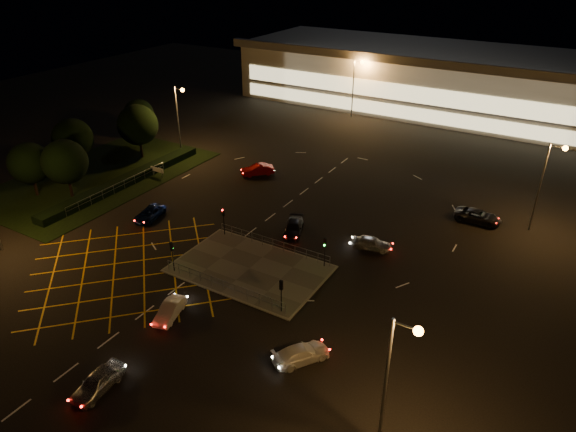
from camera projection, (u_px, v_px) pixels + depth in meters
The scene contains 26 objects.
ground at pixel (245, 254), 51.90m from camera, with size 180.00×180.00×0.00m, color black.
pedestrian_island at pixel (250, 269), 49.45m from camera, with size 14.00×9.00×0.12m, color #4C4944.
grass_verge at pixel (99, 176), 69.01m from camera, with size 18.00×30.00×0.08m, color black.
hedge at pixel (126, 181), 66.55m from camera, with size 2.00×26.00×1.00m, color black.
supermarket at pixel (432, 78), 96.38m from camera, with size 72.00×26.50×10.50m.
streetlight_se at pixel (395, 369), 29.00m from camera, with size 1.78×0.56×10.03m.
streetlight_nw at pixel (179, 111), 73.04m from camera, with size 1.78×0.56×10.03m.
streetlight_ne at pixel (547, 176), 52.99m from camera, with size 1.78×0.56×10.03m.
streetlight_far_left at pixel (356, 80), 89.50m from camera, with size 1.78×0.56×10.03m.
signal_sw at pixel (172, 250), 48.03m from camera, with size 0.28×0.30×3.15m.
signal_se at pixel (281, 289), 42.64m from camera, with size 0.28×0.30×3.15m.
signal_nw at pixel (224, 216), 54.09m from camera, with size 0.28×0.30×3.15m.
signal_ne at pixel (325, 246), 48.70m from camera, with size 0.28×0.30×3.15m.
tree_a at pixel (29, 163), 61.81m from camera, with size 5.04×5.04×6.86m.
tree_b at pixel (73, 139), 68.63m from camera, with size 5.40×5.40×7.35m.
tree_c at pixel (138, 125), 72.76m from camera, with size 5.76×5.76×7.84m.
tree_d at pixel (139, 114), 80.44m from camera, with size 4.68×4.68×6.37m.
tree_e at pixel (65, 162), 61.39m from camera, with size 5.40×5.40×7.35m.
car_near_silver at pixel (98, 382), 35.86m from camera, with size 1.70×4.23×1.44m, color #B2B4BA.
car_queue_white at pixel (170, 310), 42.95m from camera, with size 1.34×3.86×1.27m, color silver.
car_left_blue at pixel (150, 214), 58.27m from camera, with size 2.05×4.44×1.23m, color #0B1846.
car_far_dkgrey at pixel (294, 228), 55.32m from camera, with size 1.84×4.52×1.31m, color black.
car_right_silver at pixel (371, 243), 52.46m from camera, with size 1.61×4.00×1.36m, color silver.
car_circ_red at pixel (258, 170), 69.22m from camera, with size 1.53×4.39×1.45m, color #980B10.
car_east_grey at pixel (478, 216), 57.54m from camera, with size 2.35×5.09×1.42m, color black.
car_approach_white at pixel (301, 353), 38.44m from camera, with size 1.81×4.44×1.29m, color silver.
Camera 1 is at (26.17, -35.56, 27.89)m, focal length 32.00 mm.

